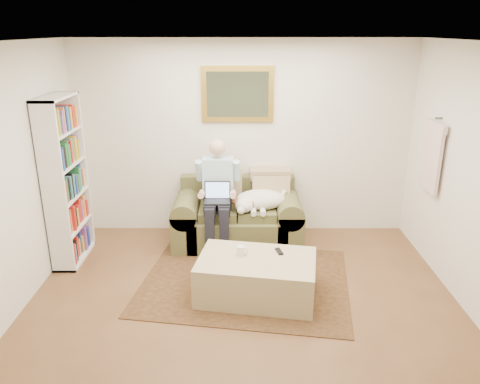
{
  "coord_description": "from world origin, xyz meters",
  "views": [
    {
      "loc": [
        -0.03,
        -3.65,
        2.71
      ],
      "look_at": [
        -0.03,
        1.36,
        0.95
      ],
      "focal_mm": 35.0,
      "sensor_mm": 36.0,
      "label": 1
    }
  ],
  "objects_px": {
    "ottoman": "(256,277)",
    "seated_man": "(218,197)",
    "coffee_mug": "(241,251)",
    "sleeping_dog": "(261,200)",
    "sofa": "(238,222)",
    "bookshelf": "(65,181)",
    "laptop": "(217,196)"
  },
  "relations": [
    {
      "from": "ottoman",
      "to": "bookshelf",
      "type": "distance_m",
      "value": 2.53
    },
    {
      "from": "sofa",
      "to": "bookshelf",
      "type": "relative_size",
      "value": 0.83
    },
    {
      "from": "sleeping_dog",
      "to": "sofa",
      "type": "bearing_deg",
      "value": 164.26
    },
    {
      "from": "ottoman",
      "to": "bookshelf",
      "type": "height_order",
      "value": "bookshelf"
    },
    {
      "from": "coffee_mug",
      "to": "sofa",
      "type": "bearing_deg",
      "value": 91.92
    },
    {
      "from": "sofa",
      "to": "ottoman",
      "type": "distance_m",
      "value": 1.35
    },
    {
      "from": "sleeping_dog",
      "to": "bookshelf",
      "type": "distance_m",
      "value": 2.39
    },
    {
      "from": "coffee_mug",
      "to": "bookshelf",
      "type": "relative_size",
      "value": 0.05
    },
    {
      "from": "seated_man",
      "to": "laptop",
      "type": "relative_size",
      "value": 4.33
    },
    {
      "from": "ottoman",
      "to": "coffee_mug",
      "type": "bearing_deg",
      "value": 152.81
    },
    {
      "from": "bookshelf",
      "to": "coffee_mug",
      "type": "bearing_deg",
      "value": -21.14
    },
    {
      "from": "sleeping_dog",
      "to": "seated_man",
      "type": "bearing_deg",
      "value": -172.87
    },
    {
      "from": "sleeping_dog",
      "to": "bookshelf",
      "type": "xyz_separation_m",
      "value": [
        -2.33,
        -0.36,
        0.36
      ]
    },
    {
      "from": "laptop",
      "to": "ottoman",
      "type": "xyz_separation_m",
      "value": [
        0.46,
        -1.12,
        -0.51
      ]
    },
    {
      "from": "sofa",
      "to": "sleeping_dog",
      "type": "distance_m",
      "value": 0.47
    },
    {
      "from": "ottoman",
      "to": "seated_man",
      "type": "bearing_deg",
      "value": 111.24
    },
    {
      "from": "seated_man",
      "to": "sleeping_dog",
      "type": "distance_m",
      "value": 0.56
    },
    {
      "from": "coffee_mug",
      "to": "bookshelf",
      "type": "bearing_deg",
      "value": 158.86
    },
    {
      "from": "sofa",
      "to": "sleeping_dog",
      "type": "relative_size",
      "value": 2.43
    },
    {
      "from": "ottoman",
      "to": "coffee_mug",
      "type": "xyz_separation_m",
      "value": [
        -0.17,
        0.09,
        0.27
      ]
    },
    {
      "from": "seated_man",
      "to": "bookshelf",
      "type": "height_order",
      "value": "bookshelf"
    },
    {
      "from": "sofa",
      "to": "coffee_mug",
      "type": "bearing_deg",
      "value": -88.08
    },
    {
      "from": "coffee_mug",
      "to": "bookshelf",
      "type": "xyz_separation_m",
      "value": [
        -2.07,
        0.8,
        0.51
      ]
    },
    {
      "from": "seated_man",
      "to": "bookshelf",
      "type": "relative_size",
      "value": 0.7
    },
    {
      "from": "sleeping_dog",
      "to": "ottoman",
      "type": "height_order",
      "value": "sleeping_dog"
    },
    {
      "from": "seated_man",
      "to": "sleeping_dog",
      "type": "relative_size",
      "value": 2.04
    },
    {
      "from": "laptop",
      "to": "ottoman",
      "type": "bearing_deg",
      "value": -67.65
    },
    {
      "from": "laptop",
      "to": "ottoman",
      "type": "distance_m",
      "value": 1.31
    },
    {
      "from": "laptop",
      "to": "sleeping_dog",
      "type": "relative_size",
      "value": 0.47
    },
    {
      "from": "seated_man",
      "to": "coffee_mug",
      "type": "xyz_separation_m",
      "value": [
        0.29,
        -1.09,
        -0.21
      ]
    },
    {
      "from": "coffee_mug",
      "to": "ottoman",
      "type": "bearing_deg",
      "value": -27.19
    },
    {
      "from": "coffee_mug",
      "to": "seated_man",
      "type": "bearing_deg",
      "value": 104.92
    }
  ]
}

